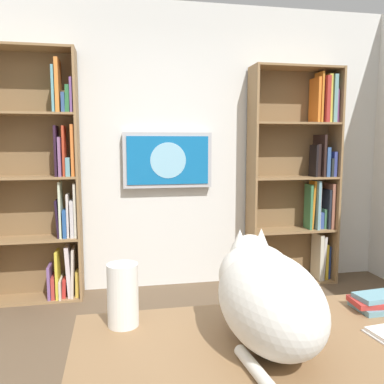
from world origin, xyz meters
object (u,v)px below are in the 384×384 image
Objects in this scene: cat at (265,292)px; desk at (290,378)px; bookshelf_right at (44,184)px; coffee_mug at (282,306)px; desk_book_stack at (375,302)px; wall_mounted_tv at (168,160)px; paper_towel_roll at (123,295)px; bookshelf_left at (303,176)px.

desk is at bearing 144.31° from cat.
bookshelf_right reaches higher than coffee_mug.
coffee_mug reaches higher than desk_book_stack.
desk_book_stack is at bearing -163.66° from cat.
bookshelf_right is 2.66m from coffee_mug.
wall_mounted_tv is 4.52× the size of desk_book_stack.
desk is at bearing 154.34° from paper_towel_roll.
wall_mounted_tv reaches higher than desk.
coffee_mug is (-0.13, -0.14, -0.12)m from cat.
wall_mounted_tv reaches higher than coffee_mug.
bookshelf_left is 1.36m from wall_mounted_tv.
desk is (-0.05, 2.63, -0.60)m from wall_mounted_tv.
desk is at bearing 114.45° from bookshelf_right.
paper_towel_roll reaches higher than desk.
bookshelf_left reaches higher than cat.
wall_mounted_tv is 2.45m from paper_towel_roll.
desk is 0.26m from coffee_mug.
bookshelf_right is (2.46, -0.00, -0.03)m from bookshelf_left.
cat is (1.37, 2.50, -0.17)m from bookshelf_left.
paper_towel_roll is at bearing -23.87° from cat.
wall_mounted_tv is 2.48m from coffee_mug.
bookshelf_left is 2.68m from coffee_mug.
desk is 14.53× the size of coffee_mug.
desk_book_stack is (0.85, 2.35, -0.30)m from bookshelf_left.
bookshelf_left reaches higher than desk_book_stack.
bookshelf_right reaches higher than wall_mounted_tv.
cat is 3.65× the size of desk_book_stack.
cat reaches higher than desk.
desk is 7.52× the size of desk_book_stack.
bookshelf_right is 9.80× the size of paper_towel_roll.
coffee_mug is (1.24, 2.35, -0.28)m from bookshelf_left.
bookshelf_left is at bearing -118.72° from cat.
coffee_mug is at bearing 62.14° from bookshelf_left.
desk is 2.06× the size of cat.
bookshelf_right reaches higher than cat.
desk is at bearing 24.56° from desk_book_stack.
paper_towel_roll is (-0.64, 2.30, -0.18)m from bookshelf_right.
bookshelf_right is at bearing -62.75° from coffee_mug.
bookshelf_left is at bearing -128.40° from paper_towel_roll.
desk_book_stack is (-0.45, -0.20, 0.14)m from desk.
desk_book_stack is at bearing 101.51° from wall_mounted_tv.
bookshelf_left is 0.96× the size of bookshelf_right.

